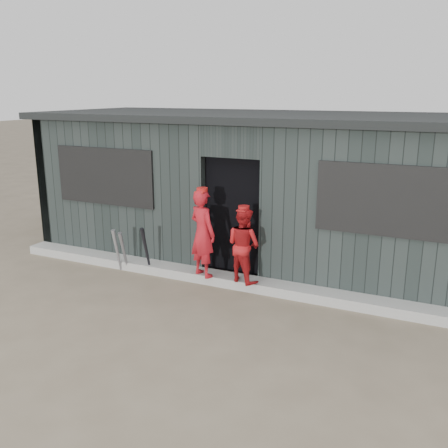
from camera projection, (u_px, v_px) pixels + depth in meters
The scene contains 9 objects.
ground at pixel (165, 332), 6.42m from camera, with size 80.00×80.00×0.00m, color brown.
curb at pixel (225, 279), 8.00m from camera, with size 8.00×0.36×0.15m, color #9B9B96.
bat_left at pixel (117, 250), 8.47m from camera, with size 0.07×0.07×0.76m, color #919299.
bat_mid at pixel (124, 252), 8.44m from camera, with size 0.07×0.07×0.74m, color gray.
bat_right at pixel (146, 251), 8.32m from camera, with size 0.07×0.07×0.84m, color black.
player_red_left at pixel (203, 233), 7.79m from camera, with size 0.51×0.33×1.40m, color #B1151F.
player_red_right at pixel (244, 245), 7.59m from camera, with size 0.57×0.44×1.17m, color #AF1518.
player_grey_back at pixel (268, 237), 8.24m from camera, with size 0.65×0.42×1.33m, color silver.
dugout at pixel (263, 187), 9.16m from camera, with size 8.30×3.30×2.62m.
Camera 1 is at (3.16, -4.97, 3.00)m, focal length 40.00 mm.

